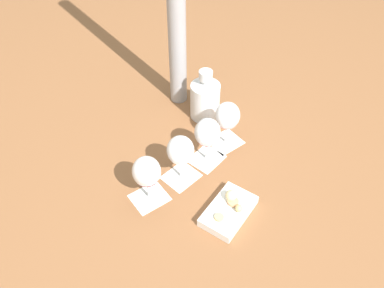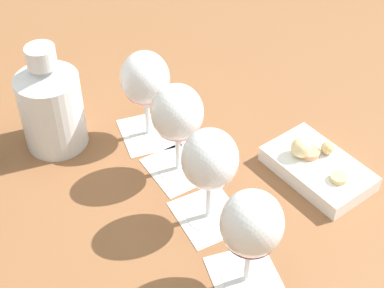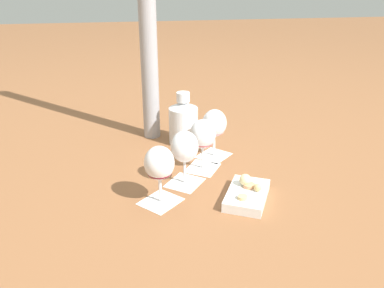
% 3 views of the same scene
% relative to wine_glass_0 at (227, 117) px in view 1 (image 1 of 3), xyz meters
% --- Properties ---
extents(ground_plane, '(8.00, 8.00, 0.00)m').
position_rel_wine_glass_0_xyz_m(ground_plane, '(0.13, -0.10, -0.11)').
color(ground_plane, brown).
extents(tasting_card_0, '(0.14, 0.14, 0.00)m').
position_rel_wine_glass_0_xyz_m(tasting_card_0, '(0.00, 0.00, -0.11)').
color(tasting_card_0, white).
rests_on(tasting_card_0, ground_plane).
extents(tasting_card_1, '(0.14, 0.13, 0.00)m').
position_rel_wine_glass_0_xyz_m(tasting_card_1, '(0.09, -0.06, -0.11)').
color(tasting_card_1, white).
rests_on(tasting_card_1, ground_plane).
extents(tasting_card_2, '(0.14, 0.14, 0.00)m').
position_rel_wine_glass_0_xyz_m(tasting_card_2, '(0.18, -0.13, -0.11)').
color(tasting_card_2, white).
rests_on(tasting_card_2, ground_plane).
extents(tasting_card_3, '(0.14, 0.14, 0.00)m').
position_rel_wine_glass_0_xyz_m(tasting_card_3, '(0.27, -0.21, -0.11)').
color(tasting_card_3, white).
rests_on(tasting_card_3, ground_plane).
extents(wine_glass_0, '(0.08, 0.08, 0.17)m').
position_rel_wine_glass_0_xyz_m(wine_glass_0, '(0.00, 0.00, 0.00)').
color(wine_glass_0, white).
rests_on(wine_glass_0, tasting_card_0).
extents(wine_glass_1, '(0.08, 0.08, 0.17)m').
position_rel_wine_glass_0_xyz_m(wine_glass_1, '(0.09, -0.06, -0.00)').
color(wine_glass_1, white).
rests_on(wine_glass_1, tasting_card_1).
extents(wine_glass_2, '(0.08, 0.08, 0.17)m').
position_rel_wine_glass_0_xyz_m(wine_glass_2, '(0.18, -0.13, 0.00)').
color(wine_glass_2, white).
rests_on(wine_glass_2, tasting_card_2).
extents(wine_glass_3, '(0.08, 0.08, 0.17)m').
position_rel_wine_glass_0_xyz_m(wine_glass_3, '(0.27, -0.21, 0.00)').
color(wine_glass_3, white).
rests_on(wine_glass_3, tasting_card_3).
extents(ceramic_vase, '(0.11, 0.11, 0.19)m').
position_rel_wine_glass_0_xyz_m(ceramic_vase, '(-0.13, -0.09, -0.03)').
color(ceramic_vase, silver).
rests_on(ceramic_vase, ground_plane).
extents(snack_dish, '(0.20, 0.17, 0.06)m').
position_rel_wine_glass_0_xyz_m(snack_dish, '(0.30, 0.03, -0.10)').
color(snack_dish, white).
rests_on(snack_dish, ground_plane).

